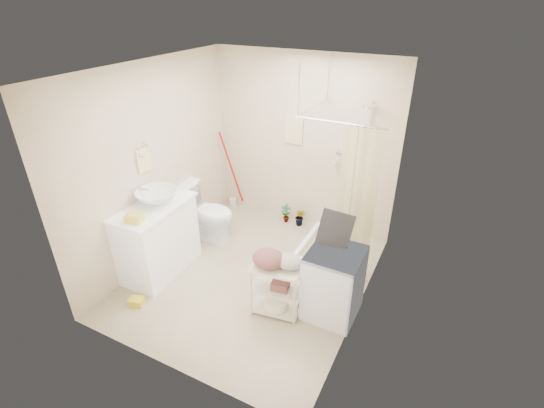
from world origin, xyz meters
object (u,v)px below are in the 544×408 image
Objects in this scene: washing_machine at (334,283)px; laundry_rack at (276,285)px; vanity at (157,238)px; toilet at (207,212)px.

laundry_rack is at bearing -154.09° from washing_machine.
vanity reaches higher than toilet.
toilet is 1.86m from laundry_rack.
toilet reaches higher than laundry_rack.
laundry_rack is (1.60, -0.94, -0.05)m from toilet.
vanity is 1.29× the size of toilet.
toilet is 1.01× the size of washing_machine.
laundry_rack is (1.72, -0.02, -0.10)m from vanity.
toilet reaches higher than washing_machine.
toilet is at bearing 163.65° from washing_machine.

